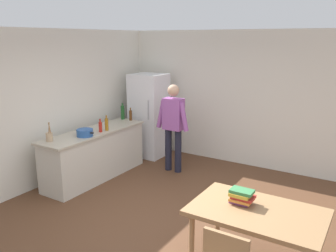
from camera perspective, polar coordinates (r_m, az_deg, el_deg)
name	(u,v)px	position (r m, az deg, el deg)	size (l,w,h in m)	color
ground_plane	(163,225)	(5.08, -0.86, -15.81)	(14.00, 14.00, 0.00)	brown
wall_back	(243,99)	(7.21, 12.18, 4.34)	(6.40, 0.12, 2.70)	silver
wall_left	(43,109)	(6.44, -19.73, 2.69)	(0.12, 5.60, 2.70)	silver
kitchen_counter	(95,154)	(6.62, -11.77, -4.52)	(0.64, 2.20, 0.90)	beige
refrigerator	(149,115)	(7.63, -3.11, 1.73)	(0.70, 0.67, 1.80)	white
person	(173,122)	(6.66, 0.85, 0.60)	(0.70, 0.22, 1.70)	#1E1E2D
dining_table	(257,217)	(4.00, 14.27, -14.11)	(1.40, 0.90, 0.75)	#9E754C
cooking_pot	(85,133)	(6.17, -13.38, -1.06)	(0.40, 0.28, 0.12)	#285193
utensil_jar	(49,137)	(6.02, -18.75, -1.63)	(0.11, 0.11, 0.32)	tan
bottle_oil_amber	(107,124)	(6.45, -9.97, 0.29)	(0.06, 0.06, 0.28)	#996619
bottle_sauce_red	(100,127)	(6.37, -10.95, -0.12)	(0.06, 0.06, 0.24)	#B22319
bottle_beer_brown	(131,115)	(7.19, -6.11, 1.76)	(0.06, 0.06, 0.26)	#5B3314
bottle_wine_green	(123,112)	(7.30, -7.39, 2.23)	(0.08, 0.08, 0.34)	#1E5123
book_stack	(241,196)	(4.03, 11.88, -11.16)	(0.26, 0.20, 0.17)	#753D7F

